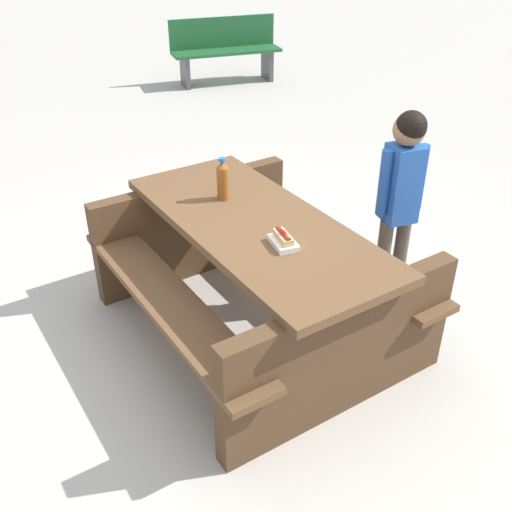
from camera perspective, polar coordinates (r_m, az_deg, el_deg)
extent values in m
plane|color=#B7B2A8|center=(3.70, 0.00, -6.95)|extent=(30.00, 30.00, 0.00)
cube|color=brown|center=(3.29, 0.00, 2.96)|extent=(1.85, 0.88, 0.05)
cube|color=brown|center=(3.74, 7.23, 1.21)|extent=(1.81, 0.40, 0.04)
cube|color=brown|center=(3.23, -8.39, -4.28)|extent=(1.81, 0.40, 0.04)
cube|color=#4D3520|center=(3.00, 8.25, -9.44)|extent=(0.19, 1.40, 0.70)
cube|color=#4D3520|center=(4.07, -5.99, 2.73)|extent=(0.19, 1.40, 0.70)
cylinder|color=brown|center=(3.50, -3.21, 6.99)|extent=(0.07, 0.07, 0.20)
cone|color=brown|center=(3.45, -3.27, 8.79)|extent=(0.06, 0.06, 0.04)
cylinder|color=blue|center=(3.44, -3.28, 9.24)|extent=(0.04, 0.04, 0.02)
cube|color=white|center=(3.05, 2.63, 1.27)|extent=(0.20, 0.16, 0.03)
cube|color=#D8B272|center=(3.03, 2.64, 1.81)|extent=(0.16, 0.10, 0.04)
cylinder|color=maroon|center=(3.03, 2.65, 2.10)|extent=(0.14, 0.07, 0.03)
ellipsoid|color=maroon|center=(3.02, 2.66, 2.30)|extent=(0.07, 0.04, 0.01)
cylinder|color=brown|center=(3.90, 12.06, -0.38)|extent=(0.09, 0.09, 0.57)
cylinder|color=brown|center=(3.96, 13.65, -0.05)|extent=(0.09, 0.09, 0.57)
cube|color=#2659B2|center=(3.68, 13.82, 6.77)|extent=(0.23, 0.23, 0.48)
cylinder|color=#2659B2|center=(3.61, 12.24, 6.89)|extent=(0.07, 0.07, 0.41)
cylinder|color=#2659B2|center=(3.74, 15.45, 7.31)|extent=(0.07, 0.07, 0.41)
sphere|color=#997051|center=(3.56, 14.52, 11.68)|extent=(0.19, 0.19, 0.19)
sphere|color=black|center=(3.54, 14.69, 11.96)|extent=(0.18, 0.18, 0.18)
cube|color=#1E592D|center=(8.64, -2.85, 19.05)|extent=(0.83, 1.55, 0.04)
cube|color=#1E592D|center=(8.77, -3.25, 20.69)|extent=(0.48, 1.44, 0.40)
cube|color=#4C4C51|center=(8.55, -6.83, 17.18)|extent=(0.36, 0.16, 0.41)
cube|color=#4C4C51|center=(8.88, 1.08, 17.93)|extent=(0.36, 0.16, 0.41)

